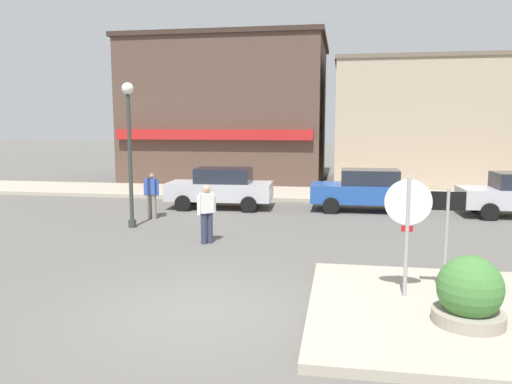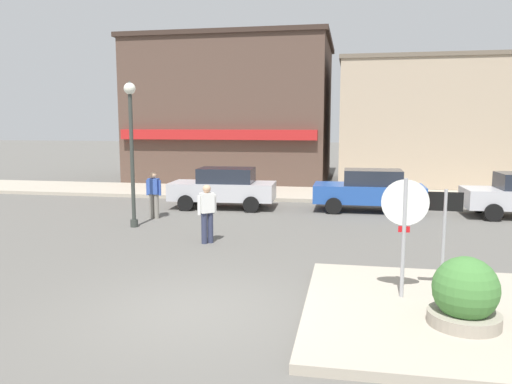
{
  "view_description": "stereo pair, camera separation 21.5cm",
  "coord_description": "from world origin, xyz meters",
  "px_view_note": "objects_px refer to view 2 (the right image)",
  "views": [
    {
      "loc": [
        2.41,
        -8.02,
        3.24
      ],
      "look_at": [
        0.26,
        4.5,
        1.5
      ],
      "focal_mm": 35.0,
      "sensor_mm": 36.0,
      "label": 1
    },
    {
      "loc": [
        2.62,
        -7.98,
        3.24
      ],
      "look_at": [
        0.26,
        4.5,
        1.5
      ],
      "focal_mm": 35.0,
      "sensor_mm": 36.0,
      "label": 2
    }
  ],
  "objects_px": {
    "stop_sign": "(404,222)",
    "parked_car_nearest": "(224,187)",
    "planter": "(465,299)",
    "pedestrian_crossing_far": "(154,194)",
    "lamp_post": "(131,133)",
    "parked_car_second": "(369,190)",
    "pedestrian_crossing_near": "(207,212)",
    "one_way_sign": "(444,232)"
  },
  "relations": [
    {
      "from": "planter",
      "to": "parked_car_nearest",
      "type": "xyz_separation_m",
      "value": [
        -6.57,
        10.66,
        0.25
      ]
    },
    {
      "from": "planter",
      "to": "parked_car_nearest",
      "type": "distance_m",
      "value": 12.52
    },
    {
      "from": "stop_sign",
      "to": "pedestrian_crossing_far",
      "type": "bearing_deg",
      "value": 137.24
    },
    {
      "from": "one_way_sign",
      "to": "parked_car_second",
      "type": "distance_m",
      "value": 9.72
    },
    {
      "from": "stop_sign",
      "to": "one_way_sign",
      "type": "height_order",
      "value": "stop_sign"
    },
    {
      "from": "parked_car_nearest",
      "to": "pedestrian_crossing_far",
      "type": "xyz_separation_m",
      "value": [
        -1.82,
        -2.54,
        0.06
      ]
    },
    {
      "from": "stop_sign",
      "to": "lamp_post",
      "type": "height_order",
      "value": "lamp_post"
    },
    {
      "from": "planter",
      "to": "parked_car_second",
      "type": "xyz_separation_m",
      "value": [
        -1.07,
        10.96,
        0.25
      ]
    },
    {
      "from": "one_way_sign",
      "to": "pedestrian_crossing_far",
      "type": "distance_m",
      "value": 10.73
    },
    {
      "from": "stop_sign",
      "to": "parked_car_second",
      "type": "height_order",
      "value": "stop_sign"
    },
    {
      "from": "parked_car_second",
      "to": "pedestrian_crossing_far",
      "type": "height_order",
      "value": "pedestrian_crossing_far"
    },
    {
      "from": "pedestrian_crossing_far",
      "to": "parked_car_second",
      "type": "bearing_deg",
      "value": 21.24
    },
    {
      "from": "one_way_sign",
      "to": "lamp_post",
      "type": "height_order",
      "value": "lamp_post"
    },
    {
      "from": "parked_car_nearest",
      "to": "pedestrian_crossing_near",
      "type": "height_order",
      "value": "pedestrian_crossing_near"
    },
    {
      "from": "planter",
      "to": "parked_car_second",
      "type": "distance_m",
      "value": 11.02
    },
    {
      "from": "pedestrian_crossing_near",
      "to": "pedestrian_crossing_far",
      "type": "height_order",
      "value": "same"
    },
    {
      "from": "planter",
      "to": "parked_car_second",
      "type": "bearing_deg",
      "value": 95.57
    },
    {
      "from": "stop_sign",
      "to": "parked_car_nearest",
      "type": "height_order",
      "value": "stop_sign"
    },
    {
      "from": "pedestrian_crossing_far",
      "to": "lamp_post",
      "type": "bearing_deg",
      "value": -93.07
    },
    {
      "from": "one_way_sign",
      "to": "parked_car_nearest",
      "type": "height_order",
      "value": "one_way_sign"
    },
    {
      "from": "one_way_sign",
      "to": "lamp_post",
      "type": "distance_m",
      "value": 10.05
    },
    {
      "from": "lamp_post",
      "to": "pedestrian_crossing_near",
      "type": "distance_m",
      "value": 3.94
    },
    {
      "from": "stop_sign",
      "to": "parked_car_nearest",
      "type": "distance_m",
      "value": 11.16
    },
    {
      "from": "planter",
      "to": "one_way_sign",
      "type": "bearing_deg",
      "value": 95.28
    },
    {
      "from": "planter",
      "to": "lamp_post",
      "type": "bearing_deg",
      "value": 141.86
    },
    {
      "from": "parked_car_second",
      "to": "stop_sign",
      "type": "bearing_deg",
      "value": -88.59
    },
    {
      "from": "parked_car_nearest",
      "to": "parked_car_second",
      "type": "height_order",
      "value": "same"
    },
    {
      "from": "lamp_post",
      "to": "parked_car_nearest",
      "type": "height_order",
      "value": "lamp_post"
    },
    {
      "from": "parked_car_second",
      "to": "pedestrian_crossing_near",
      "type": "distance_m",
      "value": 7.49
    },
    {
      "from": "planter",
      "to": "parked_car_nearest",
      "type": "bearing_deg",
      "value": 121.67
    },
    {
      "from": "parked_car_nearest",
      "to": "planter",
      "type": "bearing_deg",
      "value": -58.33
    },
    {
      "from": "stop_sign",
      "to": "one_way_sign",
      "type": "relative_size",
      "value": 1.1
    },
    {
      "from": "stop_sign",
      "to": "pedestrian_crossing_near",
      "type": "xyz_separation_m",
      "value": [
        -4.75,
        3.87,
        -0.65
      ]
    },
    {
      "from": "parked_car_nearest",
      "to": "pedestrian_crossing_far",
      "type": "distance_m",
      "value": 3.12
    },
    {
      "from": "parked_car_nearest",
      "to": "pedestrian_crossing_near",
      "type": "xyz_separation_m",
      "value": [
        0.99,
        -5.67,
        0.06
      ]
    },
    {
      "from": "planter",
      "to": "pedestrian_crossing_near",
      "type": "bearing_deg",
      "value": 138.2
    },
    {
      "from": "lamp_post",
      "to": "pedestrian_crossing_far",
      "type": "distance_m",
      "value": 2.56
    },
    {
      "from": "parked_car_second",
      "to": "pedestrian_crossing_near",
      "type": "height_order",
      "value": "pedestrian_crossing_near"
    },
    {
      "from": "planter",
      "to": "parked_car_second",
      "type": "height_order",
      "value": "parked_car_second"
    },
    {
      "from": "parked_car_nearest",
      "to": "pedestrian_crossing_near",
      "type": "bearing_deg",
      "value": -80.06
    },
    {
      "from": "lamp_post",
      "to": "parked_car_second",
      "type": "distance_m",
      "value": 8.83
    },
    {
      "from": "planter",
      "to": "pedestrian_crossing_far",
      "type": "distance_m",
      "value": 11.68
    }
  ]
}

